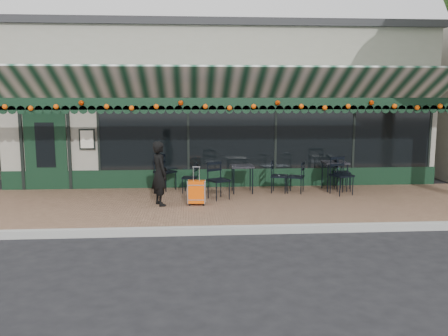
{
  "coord_description": "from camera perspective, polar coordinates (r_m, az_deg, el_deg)",
  "views": [
    {
      "loc": [
        -0.95,
        -8.91,
        2.63
      ],
      "look_at": [
        -0.2,
        1.6,
        1.04
      ],
      "focal_mm": 38.0,
      "sensor_mm": 36.0,
      "label": 1
    }
  ],
  "objects": [
    {
      "name": "chair_a_front",
      "position": [
        12.4,
        13.99,
        -0.91
      ],
      "size": [
        0.62,
        0.62,
        0.97
      ],
      "primitive_type": null,
      "rotation": [
        0.0,
        0.0,
        0.34
      ],
      "color": "black",
      "rests_on": "sidewalk"
    },
    {
      "name": "sidewalk",
      "position": [
        11.24,
        0.85,
        -4.54
      ],
      "size": [
        18.0,
        4.0,
        0.15
      ],
      "primitive_type": "cube",
      "color": "brown",
      "rests_on": "ground"
    },
    {
      "name": "cafe_table_b",
      "position": [
        12.28,
        2.21,
        -0.03
      ],
      "size": [
        0.58,
        0.58,
        0.71
      ],
      "color": "black",
      "rests_on": "sidewalk"
    },
    {
      "name": "chair_a_extra",
      "position": [
        12.94,
        14.09,
        -0.83
      ],
      "size": [
        0.45,
        0.45,
        0.84
      ],
      "primitive_type": null,
      "rotation": [
        0.0,
        0.0,
        1.49
      ],
      "color": "black",
      "rests_on": "sidewalk"
    },
    {
      "name": "cafe_table_a",
      "position": [
        12.92,
        13.2,
        0.41
      ],
      "size": [
        0.62,
        0.62,
        0.77
      ],
      "color": "black",
      "rests_on": "sidewalk"
    },
    {
      "name": "restaurant_building",
      "position": [
        16.77,
        -0.87,
        7.37
      ],
      "size": [
        12.0,
        9.6,
        4.5
      ],
      "color": "gray",
      "rests_on": "ground"
    },
    {
      "name": "ground",
      "position": [
        9.34,
        1.92,
        -7.77
      ],
      "size": [
        80.0,
        80.0,
        0.0
      ],
      "primitive_type": "plane",
      "color": "black",
      "rests_on": "ground"
    },
    {
      "name": "woman",
      "position": [
        10.91,
        -7.75,
        -0.67
      ],
      "size": [
        0.54,
        0.64,
        1.48
      ],
      "primitive_type": "imported",
      "rotation": [
        0.0,
        0.0,
        1.99
      ],
      "color": "black",
      "rests_on": "sidewalk"
    },
    {
      "name": "suitcase",
      "position": [
        10.92,
        -3.33,
        -2.93
      ],
      "size": [
        0.41,
        0.25,
        0.89
      ],
      "rotation": [
        0.0,
        0.0,
        -0.09
      ],
      "color": "#EB5107",
      "rests_on": "sidewalk"
    },
    {
      "name": "curb",
      "position": [
        9.24,
        1.98,
        -7.46
      ],
      "size": [
        18.0,
        0.16,
        0.15
      ],
      "primitive_type": "cube",
      "color": "#9E9E99",
      "rests_on": "ground"
    },
    {
      "name": "chair_b_front",
      "position": [
        11.51,
        -0.65,
        -1.53
      ],
      "size": [
        0.62,
        0.62,
        0.91
      ],
      "primitive_type": null,
      "rotation": [
        0.0,
        0.0,
        0.52
      ],
      "color": "black",
      "rests_on": "sidewalk"
    },
    {
      "name": "chair_a_right",
      "position": [
        13.32,
        13.96,
        -0.55
      ],
      "size": [
        0.42,
        0.42,
        0.84
      ],
      "primitive_type": null,
      "rotation": [
        0.0,
        0.0,
        1.56
      ],
      "color": "black",
      "rests_on": "sidewalk"
    },
    {
      "name": "chair_solo",
      "position": [
        12.73,
        -7.09,
        -0.5
      ],
      "size": [
        0.68,
        0.68,
        0.96
      ],
      "primitive_type": null,
      "rotation": [
        0.0,
        0.0,
        0.88
      ],
      "color": "black",
      "rests_on": "sidewalk"
    },
    {
      "name": "chair_b_right",
      "position": [
        12.39,
        6.67,
        -1.01
      ],
      "size": [
        0.53,
        0.53,
        0.85
      ],
      "primitive_type": null,
      "rotation": [
        0.0,
        0.0,
        1.27
      ],
      "color": "black",
      "rests_on": "sidewalk"
    },
    {
      "name": "chair_a_left",
      "position": [
        12.41,
        8.63,
        -1.09
      ],
      "size": [
        0.54,
        0.54,
        0.82
      ],
      "primitive_type": null,
      "rotation": [
        0.0,
        0.0,
        -1.97
      ],
      "color": "black",
      "rests_on": "sidewalk"
    },
    {
      "name": "chair_b_left",
      "position": [
        12.33,
        -4.14,
        -1.2
      ],
      "size": [
        0.46,
        0.46,
        0.77
      ],
      "primitive_type": null,
      "rotation": [
        0.0,
        0.0,
        -1.77
      ],
      "color": "black",
      "rests_on": "sidewalk"
    }
  ]
}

